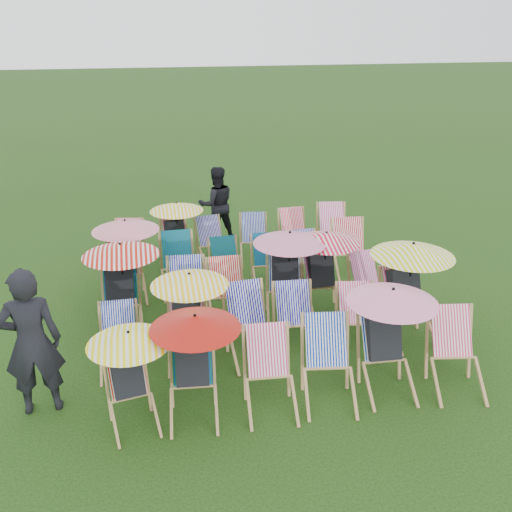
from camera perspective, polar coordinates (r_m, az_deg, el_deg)
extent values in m
plane|color=black|center=(9.20, 0.13, -6.16)|extent=(100.00, 100.00, 0.00)
cube|color=red|center=(7.05, -12.81, -11.38)|extent=(0.48, 0.39, 0.51)
cube|color=black|center=(7.01, -12.74, -11.58)|extent=(0.42, 0.43, 0.53)
sphere|color=tan|center=(6.94, -13.08, -9.28)|extent=(0.19, 0.19, 0.19)
cylinder|color=black|center=(6.86, -12.42, -10.04)|extent=(0.03, 0.03, 0.62)
cone|color=yellow|center=(6.71, -12.62, -8.01)|extent=(0.97, 0.97, 0.15)
cube|color=#0A6933|center=(7.05, -6.40, -10.29)|extent=(0.50, 0.39, 0.56)
cube|color=black|center=(7.01, -6.40, -10.51)|extent=(0.43, 0.44, 0.59)
sphere|color=tan|center=(6.93, -6.52, -7.95)|extent=(0.21, 0.21, 0.21)
cylinder|color=black|center=(6.84, -6.00, -8.86)|extent=(0.03, 0.03, 0.68)
cone|color=#AD1209|center=(6.68, -6.11, -6.58)|extent=(1.08, 1.08, 0.17)
cube|color=#CF2967|center=(7.14, 1.10, -9.39)|extent=(0.52, 0.40, 0.59)
cube|color=#07259B|center=(7.33, 7.02, -8.34)|extent=(0.57, 0.45, 0.62)
cube|color=#082CA6|center=(7.62, 12.41, -7.68)|extent=(0.52, 0.39, 0.59)
cube|color=black|center=(7.58, 12.54, -7.88)|extent=(0.44, 0.45, 0.62)
sphere|color=tan|center=(7.50, 12.48, -5.34)|extent=(0.22, 0.22, 0.22)
cylinder|color=black|center=(7.43, 13.28, -6.17)|extent=(0.03, 0.03, 0.73)
cone|color=pink|center=(7.28, 13.52, -3.88)|extent=(1.14, 1.14, 0.18)
cube|color=#E32D60|center=(7.92, 18.96, -7.08)|extent=(0.57, 0.46, 0.61)
cube|color=#071997|center=(8.09, -13.59, -6.44)|extent=(0.45, 0.33, 0.53)
cube|color=#F93171|center=(8.08, -6.92, -5.73)|extent=(0.49, 0.38, 0.55)
cube|color=black|center=(8.04, -6.92, -5.90)|extent=(0.42, 0.43, 0.58)
sphere|color=tan|center=(7.99, -7.02, -3.65)|extent=(0.20, 0.20, 0.20)
cylinder|color=black|center=(7.89, -6.58, -4.38)|extent=(0.03, 0.03, 0.68)
cone|color=yellow|center=(7.75, -6.68, -2.34)|extent=(1.07, 1.07, 0.16)
cube|color=#0A068F|center=(8.13, -1.09, -4.89)|extent=(0.54, 0.42, 0.61)
cube|color=#090796|center=(8.25, 3.74, -4.73)|extent=(0.51, 0.39, 0.58)
cube|color=#F4307A|center=(8.44, 9.88, -4.62)|extent=(0.51, 0.41, 0.55)
cube|color=#DF2C76|center=(8.84, 14.31, -3.07)|extent=(0.55, 0.42, 0.63)
cube|color=black|center=(8.80, 14.48, -3.22)|extent=(0.47, 0.48, 0.66)
sphere|color=tan|center=(8.75, 14.36, -0.87)|extent=(0.23, 0.23, 0.23)
cylinder|color=black|center=(8.68, 15.19, -1.55)|extent=(0.03, 0.03, 0.77)
cone|color=#DBDD0B|center=(8.54, 15.43, 0.61)|extent=(1.22, 1.22, 0.19)
cube|color=#0A6B28|center=(9.01, -13.43, -2.76)|extent=(0.51, 0.38, 0.59)
cube|color=black|center=(8.97, -13.44, -2.90)|extent=(0.43, 0.44, 0.62)
sphere|color=tan|center=(8.93, -13.60, -0.72)|extent=(0.22, 0.22, 0.22)
cylinder|color=black|center=(8.81, -13.21, -1.38)|extent=(0.03, 0.03, 0.73)
cone|color=red|center=(8.69, -13.41, 0.63)|extent=(1.14, 1.14, 0.18)
cube|color=#060F8F|center=(9.04, -7.00, -2.08)|extent=(0.54, 0.41, 0.61)
cube|color=red|center=(9.04, -3.10, -2.09)|extent=(0.50, 0.37, 0.59)
cube|color=navy|center=(9.21, 2.88, -1.52)|extent=(0.56, 0.45, 0.60)
cube|color=black|center=(9.17, 2.90, -1.66)|extent=(0.49, 0.50, 0.63)
sphere|color=tan|center=(9.13, 2.90, 0.49)|extent=(0.22, 0.22, 0.22)
cylinder|color=black|center=(9.02, 3.35, -0.17)|extent=(0.03, 0.03, 0.73)
cone|color=pink|center=(8.90, 3.40, 1.81)|extent=(1.15, 1.15, 0.18)
cube|color=#DE2C96|center=(9.44, 6.35, -1.26)|extent=(0.49, 0.37, 0.56)
cube|color=black|center=(9.40, 6.45, -1.39)|extent=(0.41, 0.42, 0.59)
sphere|color=tan|center=(9.36, 6.33, 0.58)|extent=(0.21, 0.21, 0.21)
cylinder|color=black|center=(9.28, 6.95, 0.02)|extent=(0.03, 0.03, 0.69)
cone|color=red|center=(9.17, 7.04, 1.84)|extent=(1.08, 1.08, 0.17)
cube|color=#E62E9B|center=(9.72, 10.71, -1.16)|extent=(0.47, 0.37, 0.52)
cube|color=red|center=(10.07, -13.04, -0.04)|extent=(0.52, 0.40, 0.58)
cube|color=black|center=(10.02, -13.02, -0.16)|extent=(0.44, 0.45, 0.61)
sphere|color=tan|center=(10.00, -13.22, 1.75)|extent=(0.21, 0.21, 0.21)
cylinder|color=black|center=(9.88, -12.78, 1.23)|extent=(0.03, 0.03, 0.71)
cone|color=pink|center=(9.77, -12.95, 3.01)|extent=(1.12, 1.12, 0.17)
cube|color=#096638|center=(10.14, -7.93, 0.67)|extent=(0.51, 0.38, 0.60)
cube|color=#096223|center=(10.12, -3.23, 0.31)|extent=(0.47, 0.36, 0.53)
cube|color=#09623E|center=(10.25, 0.98, 0.67)|extent=(0.47, 0.36, 0.53)
cube|color=#0F07A2|center=(10.39, 4.76, 1.00)|extent=(0.48, 0.37, 0.55)
cube|color=red|center=(10.75, 9.24, 2.02)|extent=(0.56, 0.43, 0.62)
cube|color=red|center=(11.16, -12.60, 2.14)|extent=(0.53, 0.43, 0.56)
cube|color=#F0306B|center=(11.21, -8.16, 2.37)|extent=(0.47, 0.36, 0.53)
cube|color=black|center=(11.16, -8.13, 2.29)|extent=(0.40, 0.41, 0.55)
sphere|color=tan|center=(11.15, -8.28, 3.84)|extent=(0.19, 0.19, 0.19)
cylinder|color=black|center=(11.05, -7.88, 3.44)|extent=(0.03, 0.03, 0.65)
cone|color=yellow|center=(10.96, -7.97, 4.90)|extent=(1.02, 1.02, 0.16)
cube|color=#110791|center=(11.20, -4.72, 2.55)|extent=(0.50, 0.40, 0.53)
cube|color=#071EA4|center=(11.29, -0.26, 2.88)|extent=(0.50, 0.39, 0.55)
cube|color=red|center=(11.56, 3.66, 3.37)|extent=(0.47, 0.35, 0.55)
cube|color=#D42A7F|center=(11.76, 7.57, 3.79)|extent=(0.55, 0.44, 0.60)
imported|color=black|center=(7.23, -21.53, -8.03)|extent=(0.73, 0.52, 1.89)
imported|color=black|center=(12.09, -3.96, 5.18)|extent=(0.84, 0.68, 1.61)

